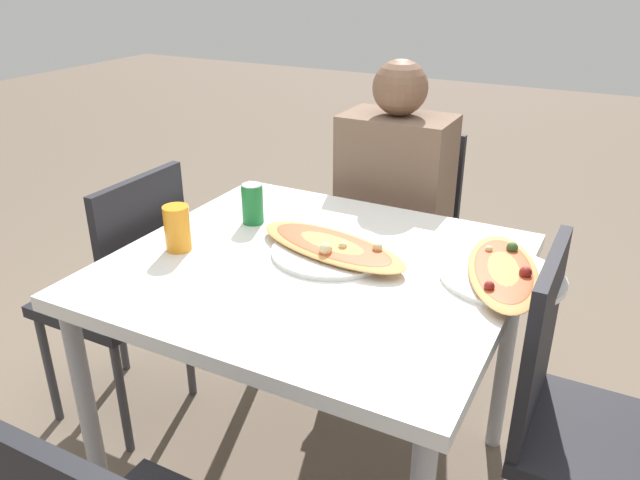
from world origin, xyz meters
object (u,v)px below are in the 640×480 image
(soda_can, at_px, (253,204))
(dining_table, at_px, (313,288))
(chair_side_left, at_px, (125,287))
(drink_glass, at_px, (177,228))
(pizza_second, at_px, (503,273))
(person_seated, at_px, (393,199))
(chair_far_seated, at_px, (401,236))
(chair_side_right, at_px, (577,414))
(pizza_main, at_px, (332,248))

(soda_can, bearing_deg, dining_table, -28.08)
(chair_side_left, distance_m, drink_glass, 0.47)
(pizza_second, bearing_deg, person_seated, 132.78)
(dining_table, distance_m, chair_far_seated, 0.83)
(soda_can, bearing_deg, chair_far_seated, 68.83)
(chair_far_seated, xyz_separation_m, chair_side_right, (0.76, -0.79, 0.00))
(chair_side_left, bearing_deg, chair_far_seated, -39.17)
(chair_far_seated, relative_size, chair_side_right, 1.00)
(chair_far_seated, bearing_deg, dining_table, 92.96)
(chair_side_left, relative_size, soda_can, 7.40)
(drink_glass, bearing_deg, chair_far_seated, 70.04)
(drink_glass, xyz_separation_m, pizza_second, (0.85, 0.24, -0.05))
(chair_side_right, height_order, drink_glass, chair_side_right)
(chair_side_left, height_order, person_seated, person_seated)
(chair_far_seated, distance_m, chair_side_right, 1.09)
(pizza_main, relative_size, soda_can, 4.10)
(dining_table, bearing_deg, soda_can, 151.92)
(chair_side_right, bearing_deg, drink_glass, -83.46)
(chair_side_left, bearing_deg, chair_side_right, -88.72)
(drink_glass, height_order, pizza_second, drink_glass)
(pizza_main, height_order, soda_can, soda_can)
(person_seated, bearing_deg, chair_side_left, 46.53)
(dining_table, distance_m, person_seated, 0.70)
(chair_far_seated, xyz_separation_m, soda_can, (-0.25, -0.66, 0.32))
(chair_side_right, height_order, pizza_main, chair_side_right)
(chair_side_left, relative_size, drink_glass, 7.12)
(drink_glass, bearing_deg, chair_side_right, 6.54)
(chair_far_seated, distance_m, chair_side_left, 1.06)
(chair_side_right, distance_m, soda_can, 1.07)
(dining_table, bearing_deg, person_seated, 93.44)
(person_seated, xyz_separation_m, drink_glass, (-0.33, -0.80, 0.12))
(person_seated, relative_size, pizza_second, 2.57)
(chair_side_right, xyz_separation_m, person_seated, (-0.76, 0.68, 0.19))
(dining_table, relative_size, pizza_main, 2.05)
(person_seated, distance_m, pizza_second, 0.77)
(dining_table, height_order, person_seated, person_seated)
(chair_side_right, relative_size, person_seated, 0.76)
(chair_far_seated, bearing_deg, pizza_second, 127.47)
(chair_side_left, bearing_deg, drink_glass, -105.33)
(dining_table, relative_size, chair_side_left, 1.14)
(chair_side_right, bearing_deg, person_seated, -131.83)
(chair_far_seated, height_order, soda_can, chair_far_seated)
(person_seated, height_order, pizza_second, person_seated)
(pizza_main, bearing_deg, chair_side_right, -4.12)
(person_seated, xyz_separation_m, soda_can, (-0.25, -0.54, 0.12))
(dining_table, height_order, soda_can, soda_can)
(pizza_main, bearing_deg, dining_table, -104.52)
(chair_far_seated, xyz_separation_m, drink_glass, (-0.33, -0.92, 0.32))
(chair_far_seated, distance_m, soda_can, 0.77)
(pizza_main, relative_size, pizza_second, 1.08)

